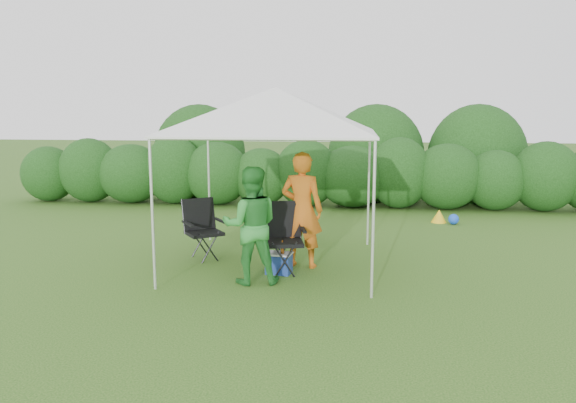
# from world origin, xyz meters

# --- Properties ---
(ground) EXTENTS (70.00, 70.00, 0.00)m
(ground) POSITION_xyz_m (0.00, 0.00, 0.00)
(ground) COLOR #3C641F
(hedge) EXTENTS (15.73, 1.53, 1.80)m
(hedge) POSITION_xyz_m (0.11, 6.00, 0.82)
(hedge) COLOR #1C4917
(hedge) RESTS_ON ground
(canopy) EXTENTS (3.10, 3.10, 2.83)m
(canopy) POSITION_xyz_m (0.00, 0.50, 2.46)
(canopy) COLOR silver
(canopy) RESTS_ON ground
(chair_right) EXTENTS (0.76, 0.71, 1.07)m
(chair_right) POSITION_xyz_m (0.15, 0.12, 0.61)
(chair_right) COLOR black
(chair_right) RESTS_ON ground
(chair_left) EXTENTS (0.79, 0.78, 1.00)m
(chair_left) POSITION_xyz_m (-1.30, 0.73, 0.57)
(chair_left) COLOR black
(chair_left) RESTS_ON ground
(man) EXTENTS (0.74, 0.56, 1.84)m
(man) POSITION_xyz_m (0.43, 0.40, 0.92)
(man) COLOR #CF6117
(man) RESTS_ON ground
(woman) EXTENTS (0.93, 0.79, 1.70)m
(woman) POSITION_xyz_m (-0.22, -0.53, 0.85)
(woman) COLOR #2D8A33
(woman) RESTS_ON ground
(cooler) EXTENTS (0.43, 0.34, 0.32)m
(cooler) POSITION_xyz_m (0.12, -0.03, 0.16)
(cooler) COLOR navy
(cooler) RESTS_ON ground
(bottle) EXTENTS (0.05, 0.05, 0.21)m
(bottle) POSITION_xyz_m (0.18, -0.07, 0.43)
(bottle) COLOR #592D0C
(bottle) RESTS_ON cooler
(lawn_toy) EXTENTS (0.57, 0.48, 0.29)m
(lawn_toy) POSITION_xyz_m (3.19, 4.23, 0.14)
(lawn_toy) COLOR yellow
(lawn_toy) RESTS_ON ground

